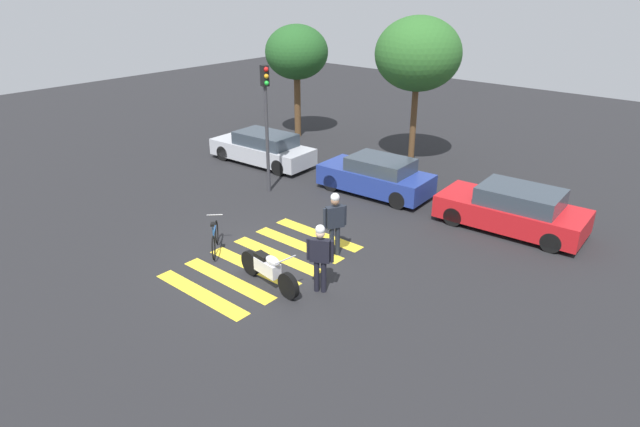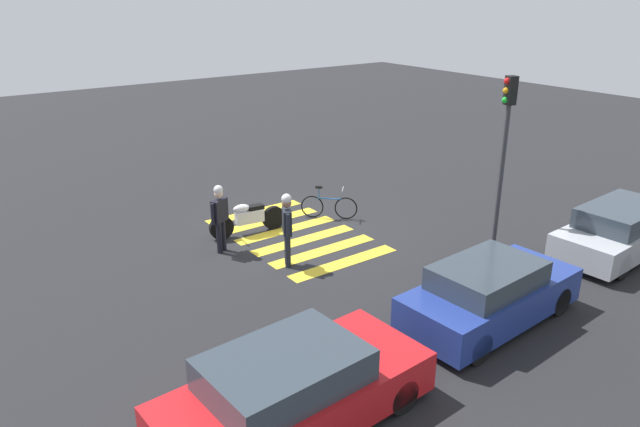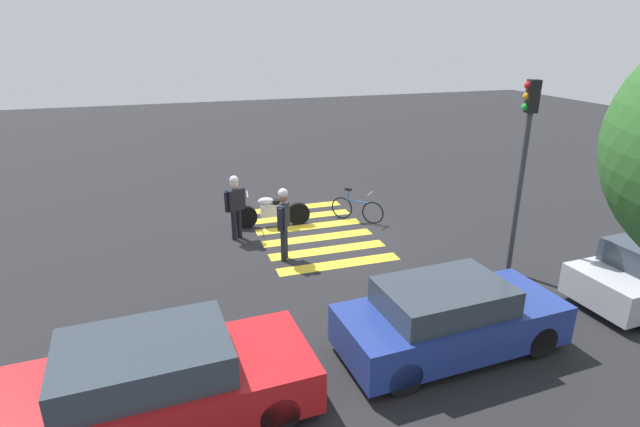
% 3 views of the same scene
% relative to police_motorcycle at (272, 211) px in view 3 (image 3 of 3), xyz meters
% --- Properties ---
extents(ground_plane, '(60.00, 60.00, 0.00)m').
position_rel_police_motorcycle_xyz_m(ground_plane, '(-1.01, 0.84, -0.47)').
color(ground_plane, '#232326').
extents(police_motorcycle, '(2.26, 0.62, 1.06)m').
position_rel_police_motorcycle_xyz_m(police_motorcycle, '(0.00, 0.00, 0.00)').
color(police_motorcycle, black).
rests_on(police_motorcycle, ground_plane).
extents(leaning_bicycle, '(1.26, 1.22, 1.01)m').
position_rel_police_motorcycle_xyz_m(leaning_bicycle, '(-2.56, 0.36, -0.09)').
color(leaning_bicycle, black).
rests_on(leaning_bicycle, ground_plane).
extents(officer_on_foot, '(0.42, 0.63, 1.90)m').
position_rel_police_motorcycle_xyz_m(officer_on_foot, '(0.23, 2.38, 0.65)').
color(officer_on_foot, '#1E232D').
rests_on(officer_on_foot, ground_plane).
extents(officer_by_motorcycle, '(0.62, 0.41, 1.84)m').
position_rel_police_motorcycle_xyz_m(officer_by_motorcycle, '(1.17, 0.65, 0.60)').
color(officer_by_motorcycle, black).
rests_on(officer_by_motorcycle, ground_plane).
extents(crosswalk_stripes, '(3.19, 4.95, 0.01)m').
position_rel_police_motorcycle_xyz_m(crosswalk_stripes, '(-1.01, 0.84, -0.47)').
color(crosswalk_stripes, yellow).
rests_on(crosswalk_stripes, ground_plane).
extents(car_blue_hatchback, '(4.19, 1.93, 1.37)m').
position_rel_police_motorcycle_xyz_m(car_blue_hatchback, '(-1.65, 7.08, 0.19)').
color(car_blue_hatchback, black).
rests_on(car_blue_hatchback, ground_plane).
extents(car_red_convertible, '(4.53, 2.12, 1.40)m').
position_rel_police_motorcycle_xyz_m(car_red_convertible, '(3.34, 7.32, 0.20)').
color(car_red_convertible, black).
rests_on(car_red_convertible, ground_plane).
extents(traffic_light_pole, '(0.35, 0.30, 4.55)m').
position_rel_police_motorcycle_xyz_m(traffic_light_pole, '(-4.77, 4.72, 2.56)').
color(traffic_light_pole, '#38383D').
rests_on(traffic_light_pole, ground_plane).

